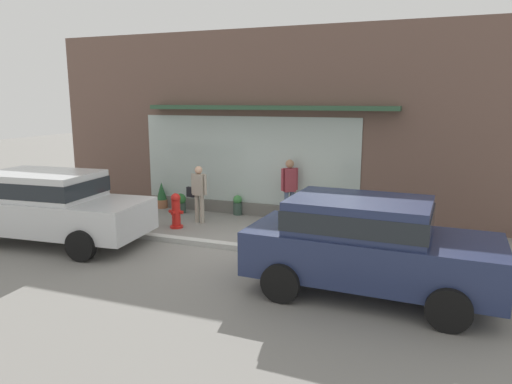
{
  "coord_description": "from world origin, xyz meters",
  "views": [
    {
      "loc": [
        4.45,
        -9.68,
        3.38
      ],
      "look_at": [
        0.32,
        1.2,
        1.07
      ],
      "focal_mm": 33.06,
      "sensor_mm": 36.0,
      "label": 1
    }
  ],
  "objects_px": {
    "pedestrian_with_handbag": "(198,190)",
    "pedestrian_passerby": "(289,185)",
    "parked_car_navy": "(366,241)",
    "potted_plant_near_hydrant": "(238,205)",
    "parked_car_silver": "(49,203)",
    "potted_plant_low_front": "(180,203)",
    "potted_plant_window_center": "(162,196)",
    "fire_hydrant": "(176,211)",
    "potted_plant_window_left": "(321,213)"
  },
  "relations": [
    {
      "from": "pedestrian_with_handbag",
      "to": "pedestrian_passerby",
      "type": "height_order",
      "value": "pedestrian_passerby"
    },
    {
      "from": "parked_car_navy",
      "to": "potted_plant_near_hydrant",
      "type": "distance_m",
      "value": 6.3
    },
    {
      "from": "pedestrian_with_handbag",
      "to": "parked_car_navy",
      "type": "relative_size",
      "value": 0.37
    },
    {
      "from": "parked_car_silver",
      "to": "potted_plant_near_hydrant",
      "type": "xyz_separation_m",
      "value": [
        3.07,
        4.13,
        -0.66
      ]
    },
    {
      "from": "pedestrian_with_handbag",
      "to": "potted_plant_low_front",
      "type": "distance_m",
      "value": 1.49
    },
    {
      "from": "parked_car_navy",
      "to": "potted_plant_low_front",
      "type": "height_order",
      "value": "parked_car_navy"
    },
    {
      "from": "pedestrian_with_handbag",
      "to": "potted_plant_window_center",
      "type": "xyz_separation_m",
      "value": [
        -1.94,
        1.2,
        -0.53
      ]
    },
    {
      "from": "parked_car_navy",
      "to": "parked_car_silver",
      "type": "height_order",
      "value": "same"
    },
    {
      "from": "pedestrian_with_handbag",
      "to": "parked_car_silver",
      "type": "bearing_deg",
      "value": 60.88
    },
    {
      "from": "pedestrian_passerby",
      "to": "parked_car_silver",
      "type": "height_order",
      "value": "pedestrian_passerby"
    },
    {
      "from": "pedestrian_with_handbag",
      "to": "potted_plant_low_front",
      "type": "height_order",
      "value": "pedestrian_with_handbag"
    },
    {
      "from": "fire_hydrant",
      "to": "potted_plant_near_hydrant",
      "type": "xyz_separation_m",
      "value": [
        0.97,
        1.9,
        -0.17
      ]
    },
    {
      "from": "potted_plant_low_front",
      "to": "pedestrian_with_handbag",
      "type": "bearing_deg",
      "value": -38.35
    },
    {
      "from": "fire_hydrant",
      "to": "parked_car_navy",
      "type": "distance_m",
      "value": 5.94
    },
    {
      "from": "parked_car_navy",
      "to": "potted_plant_window_left",
      "type": "bearing_deg",
      "value": 115.39
    },
    {
      "from": "potted_plant_window_left",
      "to": "potted_plant_low_front",
      "type": "height_order",
      "value": "potted_plant_window_left"
    },
    {
      "from": "parked_car_navy",
      "to": "potted_plant_window_center",
      "type": "height_order",
      "value": "parked_car_navy"
    },
    {
      "from": "parked_car_navy",
      "to": "potted_plant_low_front",
      "type": "distance_m",
      "value": 7.38
    },
    {
      "from": "parked_car_navy",
      "to": "potted_plant_window_left",
      "type": "distance_m",
      "value": 4.45
    },
    {
      "from": "potted_plant_near_hydrant",
      "to": "fire_hydrant",
      "type": "bearing_deg",
      "value": -116.99
    },
    {
      "from": "fire_hydrant",
      "to": "parked_car_navy",
      "type": "xyz_separation_m",
      "value": [
        5.31,
        -2.62,
        0.5
      ]
    },
    {
      "from": "potted_plant_low_front",
      "to": "potted_plant_near_hydrant",
      "type": "bearing_deg",
      "value": 11.87
    },
    {
      "from": "pedestrian_passerby",
      "to": "pedestrian_with_handbag",
      "type": "bearing_deg",
      "value": 162.41
    },
    {
      "from": "fire_hydrant",
      "to": "parked_car_navy",
      "type": "bearing_deg",
      "value": -26.27
    },
    {
      "from": "fire_hydrant",
      "to": "pedestrian_with_handbag",
      "type": "bearing_deg",
      "value": 65.76
    },
    {
      "from": "potted_plant_window_left",
      "to": "parked_car_navy",
      "type": "bearing_deg",
      "value": -66.88
    },
    {
      "from": "parked_car_silver",
      "to": "potted_plant_near_hydrant",
      "type": "bearing_deg",
      "value": 49.2
    },
    {
      "from": "potted_plant_window_left",
      "to": "pedestrian_with_handbag",
      "type": "bearing_deg",
      "value": -167.2
    },
    {
      "from": "potted_plant_near_hydrant",
      "to": "potted_plant_window_center",
      "type": "bearing_deg",
      "value": 179.98
    },
    {
      "from": "pedestrian_passerby",
      "to": "potted_plant_window_center",
      "type": "xyz_separation_m",
      "value": [
        -4.25,
        0.23,
        -0.65
      ]
    },
    {
      "from": "fire_hydrant",
      "to": "parked_car_silver",
      "type": "distance_m",
      "value": 3.11
    },
    {
      "from": "pedestrian_with_handbag",
      "to": "potted_plant_near_hydrant",
      "type": "bearing_deg",
      "value": -108.18
    },
    {
      "from": "pedestrian_passerby",
      "to": "potted_plant_window_center",
      "type": "distance_m",
      "value": 4.31
    },
    {
      "from": "parked_car_navy",
      "to": "potted_plant_window_left",
      "type": "xyz_separation_m",
      "value": [
        -1.73,
        4.06,
        -0.58
      ]
    },
    {
      "from": "parked_car_silver",
      "to": "potted_plant_window_center",
      "type": "distance_m",
      "value": 4.2
    },
    {
      "from": "pedestrian_with_handbag",
      "to": "potted_plant_near_hydrant",
      "type": "xyz_separation_m",
      "value": [
        0.65,
        1.2,
        -0.62
      ]
    },
    {
      "from": "pedestrian_passerby",
      "to": "potted_plant_window_center",
      "type": "relative_size",
      "value": 2.15
    },
    {
      "from": "potted_plant_low_front",
      "to": "potted_plant_near_hydrant",
      "type": "height_order",
      "value": "potted_plant_near_hydrant"
    },
    {
      "from": "potted_plant_window_center",
      "to": "potted_plant_window_left",
      "type": "bearing_deg",
      "value": -5.09
    },
    {
      "from": "fire_hydrant",
      "to": "parked_car_silver",
      "type": "relative_size",
      "value": 0.2
    },
    {
      "from": "potted_plant_window_left",
      "to": "pedestrian_passerby",
      "type": "bearing_deg",
      "value": 166.21
    },
    {
      "from": "pedestrian_passerby",
      "to": "potted_plant_window_left",
      "type": "bearing_deg",
      "value": -54.21
    },
    {
      "from": "potted_plant_window_left",
      "to": "potted_plant_near_hydrant",
      "type": "relative_size",
      "value": 1.2
    },
    {
      "from": "pedestrian_with_handbag",
      "to": "potted_plant_near_hydrant",
      "type": "relative_size",
      "value": 2.69
    },
    {
      "from": "parked_car_navy",
      "to": "fire_hydrant",
      "type": "bearing_deg",
      "value": 156.01
    },
    {
      "from": "parked_car_navy",
      "to": "potted_plant_near_hydrant",
      "type": "relative_size",
      "value": 7.32
    },
    {
      "from": "potted_plant_low_front",
      "to": "potted_plant_window_center",
      "type": "height_order",
      "value": "potted_plant_window_center"
    },
    {
      "from": "parked_car_silver",
      "to": "potted_plant_window_left",
      "type": "height_order",
      "value": "parked_car_silver"
    },
    {
      "from": "fire_hydrant",
      "to": "pedestrian_with_handbag",
      "type": "height_order",
      "value": "pedestrian_with_handbag"
    },
    {
      "from": "fire_hydrant",
      "to": "parked_car_silver",
      "type": "height_order",
      "value": "parked_car_silver"
    }
  ]
}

